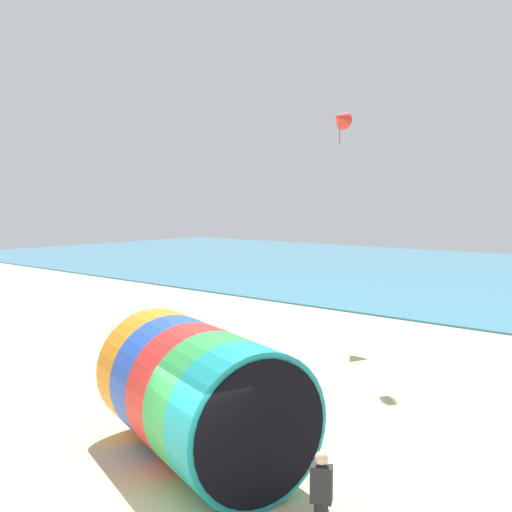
{
  "coord_description": "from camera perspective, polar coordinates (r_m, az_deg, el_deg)",
  "views": [
    {
      "loc": [
        7.62,
        -6.38,
        5.81
      ],
      "look_at": [
        -1.33,
        4.3,
        4.5
      ],
      "focal_mm": 40.0,
      "sensor_mm": 36.0,
      "label": 1
    }
  ],
  "objects": [
    {
      "name": "giant_inflatable_tube",
      "position": [
        13.16,
        -5.7,
        -13.61
      ],
      "size": [
        5.91,
        4.51,
        3.07
      ],
      "color": "orange",
      "rests_on": "ground"
    },
    {
      "name": "kite_red_delta",
      "position": [
        25.98,
        8.38,
        13.44
      ],
      "size": [
        0.8,
        0.93,
        1.52
      ],
      "color": "red"
    },
    {
      "name": "kite_handler",
      "position": [
        10.37,
        6.54,
        -23.06
      ],
      "size": [
        0.42,
        0.35,
        1.72
      ],
      "color": "black",
      "rests_on": "ground"
    }
  ]
}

